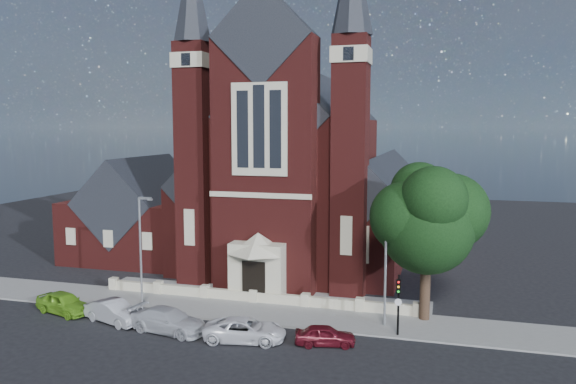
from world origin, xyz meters
name	(u,v)px	position (x,y,z in m)	size (l,w,h in m)	color
ground	(285,274)	(0.00, 15.00, 0.00)	(120.00, 120.00, 0.00)	black
pavement_strip	(245,311)	(0.00, 4.50, 0.00)	(60.00, 5.00, 0.12)	slate
forecourt_paving	(262,295)	(0.00, 8.50, 0.00)	(26.00, 3.00, 0.14)	slate
forecourt_wall	(254,303)	(0.00, 6.50, 0.00)	(24.00, 0.40, 0.90)	#BDB496
church	(307,176)	(0.00, 22.94, 8.19)	(20.01, 34.90, 29.20)	#4D1714
parish_hall	(142,218)	(-16.00, 18.00, 4.01)	(12.00, 12.20, 10.24)	#4D1714
street_tree	(428,221)	(12.60, 5.71, 6.96)	(6.40, 6.60, 10.70)	black
street_lamp_left	(141,244)	(-7.91, 4.00, 4.60)	(1.16, 0.22, 8.09)	gray
street_lamp_right	(387,259)	(10.09, 4.00, 4.60)	(1.16, 0.22, 8.09)	gray
traffic_signal	(398,297)	(11.00, 2.43, 2.58)	(0.28, 0.42, 4.00)	black
car_lime_van	(64,303)	(-12.20, 0.56, 0.77)	(1.82, 4.53, 1.54)	#68A821
car_silver_a	(114,312)	(-7.68, -0.13, 0.75)	(1.59, 4.57, 1.51)	#9B9DA2
car_silver_b	(169,321)	(-3.31, -0.73, 0.77)	(2.16, 5.30, 1.54)	#B9BCC2
car_white_suv	(245,330)	(1.96, -0.83, 0.71)	(2.35, 5.10, 1.42)	white
car_dark_red	(325,335)	(6.88, -0.15, 0.63)	(1.48, 3.68, 1.25)	#550E18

